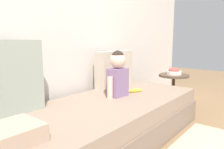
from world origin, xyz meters
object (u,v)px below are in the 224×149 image
at_px(couch, 101,125).
at_px(throw_pillow_left, 6,78).
at_px(fruit_bowl, 174,72).
at_px(side_table, 174,82).
at_px(toddler, 118,73).
at_px(banana, 135,90).
at_px(folded_blanket, 2,137).
at_px(throw_pillow_right, 114,69).

height_order(couch, throw_pillow_left, throw_pillow_left).
bearing_deg(couch, throw_pillow_left, 150.88).
relative_size(throw_pillow_left, fruit_bowl, 2.69).
distance_m(throw_pillow_left, side_table, 2.23).
xyz_separation_m(throw_pillow_left, toddler, (0.98, -0.31, -0.05)).
bearing_deg(banana, folded_blanket, -175.41).
bearing_deg(fruit_bowl, side_table, -1.79).
height_order(throw_pillow_left, folded_blanket, throw_pillow_left).
relative_size(couch, throw_pillow_right, 4.37).
height_order(throw_pillow_left, fruit_bowl, throw_pillow_left).
xyz_separation_m(toddler, side_table, (1.18, -0.10, -0.26)).
height_order(toddler, folded_blanket, toddler).
xyz_separation_m(folded_blanket, fruit_bowl, (2.43, 0.07, 0.08)).
bearing_deg(toddler, throw_pillow_right, 42.65).
relative_size(toddler, side_table, 0.97).
height_order(throw_pillow_right, side_table, throw_pillow_right).
bearing_deg(throw_pillow_right, fruit_bowl, -26.30).
height_order(toddler, banana, toddler).
relative_size(toddler, folded_blanket, 1.18).
xyz_separation_m(throw_pillow_left, folded_blanket, (-0.26, -0.49, -0.24)).
distance_m(toddler, folded_blanket, 1.27).
relative_size(throw_pillow_right, banana, 3.24).
relative_size(throw_pillow_right, side_table, 1.14).
relative_size(banana, folded_blanket, 0.42).
bearing_deg(folded_blanket, throw_pillow_left, 61.72).
bearing_deg(couch, side_table, -1.84).
xyz_separation_m(banana, fruit_bowl, (0.94, -0.05, 0.11)).
height_order(couch, toddler, toddler).
height_order(throw_pillow_left, banana, throw_pillow_left).
height_order(throw_pillow_left, throw_pillow_right, throw_pillow_left).
relative_size(throw_pillow_left, banana, 3.38).
bearing_deg(fruit_bowl, toddler, 174.98).
xyz_separation_m(throw_pillow_right, folded_blanket, (-1.58, -0.49, -0.17)).
xyz_separation_m(throw_pillow_right, banana, (-0.09, -0.37, -0.20)).
xyz_separation_m(banana, folded_blanket, (-1.49, -0.12, 0.03)).
relative_size(folded_blanket, side_table, 0.83).
height_order(side_table, fruit_bowl, fruit_bowl).
xyz_separation_m(throw_pillow_right, side_table, (0.84, -0.42, -0.24)).
bearing_deg(couch, fruit_bowl, -1.84).
height_order(couch, folded_blanket, folded_blanket).
relative_size(throw_pillow_right, toddler, 1.17).
xyz_separation_m(throw_pillow_right, toddler, (-0.34, -0.31, 0.02)).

